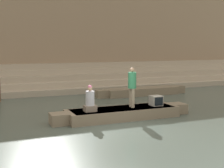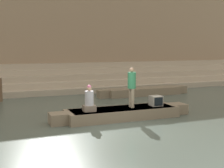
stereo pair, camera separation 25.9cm
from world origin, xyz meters
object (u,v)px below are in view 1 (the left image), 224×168
Objects in this scene: person_rowing at (90,101)px; tv_set at (156,101)px; moored_boat_shore at (142,91)px; rowboat_main at (123,113)px; person_standing at (132,85)px.

tv_set is (3.10, 0.04, -0.21)m from person_rowing.
rowboat_main is at bearing -120.77° from moored_boat_shore.
tv_set reaches higher than rowboat_main.
person_standing reaches higher than rowboat_main.
rowboat_main is 1.66m from tv_set.
moored_boat_shore is at bearing 72.49° from person_standing.
tv_set is at bearing -3.88° from rowboat_main.
person_rowing is 3.11m from tv_set.
person_rowing is at bearing -129.70° from moored_boat_shore.
tv_set is 0.08× the size of moored_boat_shore.
tv_set is at bearing -107.35° from moored_boat_shore.
moored_boat_shore is (2.16, 5.33, -0.42)m from tv_set.
person_standing is 1.40m from tv_set.
person_standing is 3.49× the size of tv_set.
moored_boat_shore is at bearing 44.78° from person_rowing.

